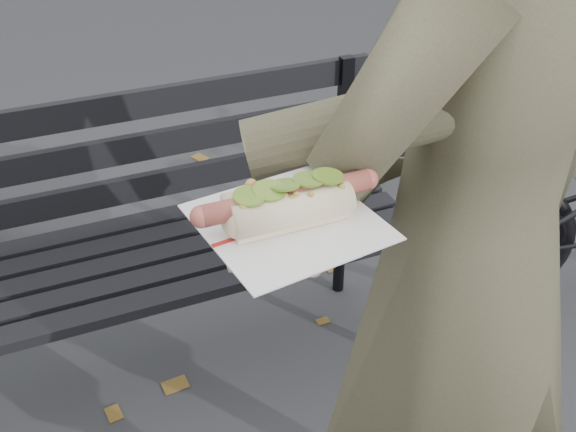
% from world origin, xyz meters
% --- Properties ---
extents(park_bench, '(1.50, 0.44, 0.88)m').
position_xyz_m(park_bench, '(0.01, 0.90, 0.52)').
color(park_bench, black).
rests_on(park_bench, ground).
extents(person, '(0.76, 0.59, 1.84)m').
position_xyz_m(person, '(0.41, 0.02, 0.92)').
color(person, '#494730').
rests_on(person, ground).
extents(held_hotdog, '(0.62, 0.32, 0.20)m').
position_xyz_m(held_hotdog, '(0.22, -0.02, 1.21)').
color(held_hotdog, '#494730').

